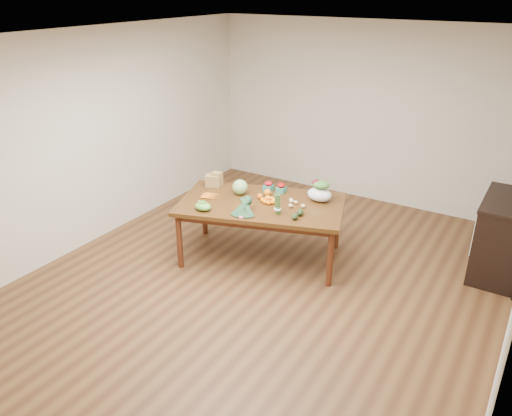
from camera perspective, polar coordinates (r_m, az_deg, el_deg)
The scene contains 26 objects.
floor at distance 5.83m, azimuth 1.00°, elevation -8.49°, with size 6.00×6.00×0.00m, color brown.
ceiling at distance 4.92m, azimuth 1.25°, elevation 18.96°, with size 5.00×6.00×0.02m, color white.
room_walls at distance 5.22m, azimuth 1.11°, elevation 4.05°, with size 5.02×6.02×2.70m.
dining_table at distance 6.16m, azimuth 0.60°, elevation -2.55°, with size 1.95×1.08×0.75m, color #492C11.
cabinet at distance 6.46m, azimuth 26.24°, elevation -2.97°, with size 0.52×1.02×0.94m, color black.
dish_towel at distance 6.22m, azimuth 23.75°, elevation -2.68°, with size 0.02×0.28×0.45m, color white.
paper_bag at distance 6.48m, azimuth -4.91°, elevation 3.29°, with size 0.25×0.21×0.18m, color brown, non-canonical shape.
cabbage at distance 6.20m, azimuth -1.84°, elevation 2.41°, with size 0.19×0.19×0.19m, color #8DB065.
strawberry_basket_a at distance 6.33m, azimuth 1.43°, elevation 2.43°, with size 0.11×0.11×0.10m, color red, non-canonical shape.
strawberry_basket_b at distance 6.28m, azimuth 2.90°, elevation 2.22°, with size 0.10×0.10×0.09m, color #AC0B0B, non-canonical shape.
orange_a at distance 6.08m, azimuth 0.45°, elevation 1.34°, with size 0.07×0.07×0.07m, color orange.
orange_b at distance 6.17m, azimuth 1.33°, elevation 1.78°, with size 0.09×0.09×0.09m, color orange.
orange_c at distance 6.03m, azimuth 1.33°, elevation 1.13°, with size 0.07×0.07×0.07m, color orange.
mandarin_cluster at distance 5.97m, azimuth 1.48°, elevation 1.00°, with size 0.18×0.18×0.09m, color #FCA40F, non-canonical shape.
carrots at distance 6.17m, azimuth -5.16°, elevation 1.39°, with size 0.22×0.19×0.03m, color orange, non-canonical shape.
snap_pea_bag at distance 5.81m, azimuth -6.08°, elevation 0.18°, with size 0.21×0.15×0.09m, color #53AD3A.
kale_bunch at distance 5.65m, azimuth -1.47°, elevation -0.02°, with size 0.32×0.40×0.16m, color black, non-canonical shape.
asparagus_bundle at distance 5.65m, azimuth 2.49°, elevation 0.44°, with size 0.08×0.08×0.25m, color #407837, non-canonical shape.
potato_a at distance 5.98m, azimuth 4.09°, elevation 0.79°, with size 0.06×0.05×0.05m, color tan.
potato_b at distance 5.86m, azimuth 3.98°, elevation 0.26°, with size 0.06×0.05×0.05m, color tan.
potato_c at distance 5.97m, azimuth 4.58°, elevation 0.65°, with size 0.05×0.04×0.04m, color #D7C97C.
potato_d at distance 6.03m, azimuth 4.03°, elevation 0.94°, with size 0.05×0.05×0.04m, color tan.
potato_e at distance 5.87m, azimuth 5.40°, elevation 0.23°, with size 0.06×0.05×0.05m, color tan.
avocado_a at distance 5.57m, azimuth 4.47°, elevation -0.98°, with size 0.07×0.10×0.07m, color black.
avocado_b at distance 5.67m, azimuth 5.07°, elevation -0.49°, with size 0.07×0.11×0.07m, color black.
salad_bag at distance 6.05m, azimuth 7.28°, elevation 1.84°, with size 0.30×0.23×0.23m, color white, non-canonical shape.
Camera 1 is at (2.48, -4.22, 3.17)m, focal length 35.00 mm.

